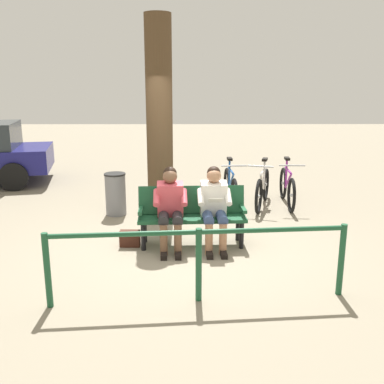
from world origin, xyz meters
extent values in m
plane|color=gray|center=(0.00, 0.00, 0.00)|extent=(40.00, 40.00, 0.00)
cube|color=#194C2D|center=(-0.13, -0.11, 0.42)|extent=(1.62, 0.52, 0.05)
cube|color=#194C2D|center=(-0.13, -0.30, 0.66)|extent=(1.60, 0.21, 0.42)
cube|color=#194C2D|center=(-0.89, -0.15, 0.56)|extent=(0.08, 0.40, 0.05)
cube|color=#194C2D|center=(0.62, -0.08, 0.56)|extent=(0.08, 0.40, 0.05)
cylinder|color=black|center=(-0.86, 0.02, 0.20)|extent=(0.07, 0.07, 0.40)
cylinder|color=black|center=(0.58, 0.09, 0.20)|extent=(0.07, 0.07, 0.40)
cylinder|color=black|center=(-0.85, -0.32, 0.20)|extent=(0.07, 0.07, 0.40)
cylinder|color=black|center=(0.59, -0.25, 0.20)|extent=(0.07, 0.07, 0.40)
cube|color=white|center=(-0.45, -0.15, 0.71)|extent=(0.39, 0.32, 0.55)
sphere|color=#A87554|center=(-0.45, -0.13, 1.06)|extent=(0.21, 0.21, 0.21)
sphere|color=black|center=(-0.45, -0.16, 1.10)|extent=(0.20, 0.20, 0.20)
cylinder|color=#334772|center=(-0.56, 0.05, 0.49)|extent=(0.17, 0.41, 0.15)
cylinder|color=#A87554|center=(-0.57, 0.25, 0.23)|extent=(0.11, 0.11, 0.45)
cube|color=black|center=(-0.58, 0.35, 0.04)|extent=(0.10, 0.22, 0.07)
cylinder|color=white|center=(-0.66, -0.04, 0.77)|extent=(0.10, 0.31, 0.23)
cylinder|color=#334772|center=(-0.36, 0.06, 0.49)|extent=(0.17, 0.41, 0.15)
cylinder|color=#A87554|center=(-0.37, 0.26, 0.23)|extent=(0.11, 0.11, 0.45)
cube|color=black|center=(-0.38, 0.36, 0.04)|extent=(0.10, 0.22, 0.07)
cylinder|color=white|center=(-0.26, -0.02, 0.77)|extent=(0.10, 0.31, 0.23)
cube|color=silver|center=(-0.47, 0.15, 0.77)|extent=(0.21, 0.13, 0.09)
cube|color=#D84C59|center=(0.19, -0.12, 0.71)|extent=(0.39, 0.32, 0.55)
sphere|color=brown|center=(0.19, -0.10, 1.06)|extent=(0.21, 0.21, 0.21)
sphere|color=black|center=(0.19, -0.13, 1.10)|extent=(0.20, 0.20, 0.20)
cylinder|color=#262628|center=(0.08, 0.08, 0.49)|extent=(0.17, 0.41, 0.15)
cylinder|color=brown|center=(0.07, 0.28, 0.23)|extent=(0.11, 0.11, 0.45)
cube|color=black|center=(0.06, 0.38, 0.04)|extent=(0.10, 0.22, 0.07)
cylinder|color=#D84C59|center=(-0.02, -0.01, 0.77)|extent=(0.10, 0.31, 0.23)
cylinder|color=#262628|center=(0.28, 0.09, 0.49)|extent=(0.17, 0.41, 0.15)
cylinder|color=brown|center=(0.27, 0.29, 0.23)|extent=(0.11, 0.11, 0.45)
cube|color=black|center=(0.26, 0.39, 0.04)|extent=(0.10, 0.22, 0.07)
cylinder|color=#D84C59|center=(0.38, 0.01, 0.77)|extent=(0.10, 0.31, 0.23)
cube|color=#3F1E14|center=(0.80, -0.07, 0.12)|extent=(0.30, 0.15, 0.24)
cylinder|color=#4C3823|center=(0.42, -1.50, 1.75)|extent=(0.46, 0.46, 3.49)
cylinder|color=slate|center=(1.27, -1.69, 0.38)|extent=(0.37, 0.37, 0.75)
cylinder|color=black|center=(1.27, -1.69, 0.77)|extent=(0.39, 0.39, 0.03)
torus|color=black|center=(-2.01, -1.82, 0.33)|extent=(0.10, 0.66, 0.66)
cylinder|color=silver|center=(-2.01, -1.82, 0.33)|extent=(0.05, 0.06, 0.06)
torus|color=black|center=(-2.07, -2.84, 0.33)|extent=(0.10, 0.66, 0.66)
cylinder|color=silver|center=(-2.07, -2.84, 0.33)|extent=(0.05, 0.06, 0.06)
cylinder|color=#8C268C|center=(-2.04, -2.33, 0.71)|extent=(0.07, 0.63, 0.04)
cylinder|color=#8C268C|center=(-2.04, -2.25, 0.51)|extent=(0.07, 0.60, 0.43)
cylinder|color=#8C268C|center=(-2.05, -2.51, 0.63)|extent=(0.04, 0.04, 0.55)
cube|color=black|center=(-2.05, -2.51, 0.91)|extent=(0.10, 0.22, 0.05)
cylinder|color=#B2B2B7|center=(-2.02, -1.92, 0.88)|extent=(0.48, 0.06, 0.03)
torus|color=black|center=(-1.38, -1.74, 0.33)|extent=(0.25, 0.65, 0.66)
cylinder|color=silver|center=(-1.38, -1.74, 0.33)|extent=(0.07, 0.07, 0.06)
torus|color=black|center=(-1.68, -2.72, 0.33)|extent=(0.25, 0.65, 0.66)
cylinder|color=silver|center=(-1.68, -2.72, 0.33)|extent=(0.07, 0.07, 0.06)
cylinder|color=silver|center=(-1.53, -2.23, 0.71)|extent=(0.22, 0.62, 0.04)
cylinder|color=silver|center=(-1.51, -2.15, 0.51)|extent=(0.21, 0.58, 0.43)
cylinder|color=silver|center=(-1.58, -2.41, 0.63)|extent=(0.04, 0.04, 0.55)
cube|color=black|center=(-1.58, -2.41, 0.91)|extent=(0.15, 0.24, 0.05)
cylinder|color=#B2B2B7|center=(-1.41, -1.84, 0.88)|extent=(0.47, 0.17, 0.03)
torus|color=black|center=(-0.93, -1.79, 0.33)|extent=(0.09, 0.66, 0.66)
cylinder|color=silver|center=(-0.93, -1.79, 0.33)|extent=(0.05, 0.06, 0.06)
torus|color=black|center=(-0.88, -2.81, 0.33)|extent=(0.09, 0.66, 0.66)
cylinder|color=silver|center=(-0.88, -2.81, 0.33)|extent=(0.05, 0.06, 0.06)
cylinder|color=#1E519E|center=(-0.91, -2.30, 0.71)|extent=(0.07, 0.63, 0.04)
cylinder|color=#1E519E|center=(-0.91, -2.22, 0.51)|extent=(0.07, 0.60, 0.43)
cylinder|color=#1E519E|center=(-0.90, -2.48, 0.63)|extent=(0.04, 0.04, 0.55)
cube|color=black|center=(-0.90, -2.48, 0.91)|extent=(0.10, 0.22, 0.05)
cylinder|color=#B2B2B7|center=(-0.93, -1.89, 0.88)|extent=(0.48, 0.06, 0.03)
cylinder|color=#194C2D|center=(-1.82, 1.47, 0.42)|extent=(0.07, 0.07, 0.85)
cylinder|color=#194C2D|center=(-0.20, 1.60, 0.42)|extent=(0.07, 0.07, 0.85)
cylinder|color=#194C2D|center=(1.43, 1.74, 0.42)|extent=(0.07, 0.07, 0.85)
cylinder|color=#194C2D|center=(-0.20, 1.60, 0.81)|extent=(3.26, 0.33, 0.06)
cylinder|color=black|center=(3.89, -3.57, 0.32)|extent=(0.67, 0.35, 0.64)
cylinder|color=black|center=(4.27, -5.33, 0.32)|extent=(0.67, 0.35, 0.64)
camera|label=1|loc=(-0.10, 6.04, 2.38)|focal=40.54mm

